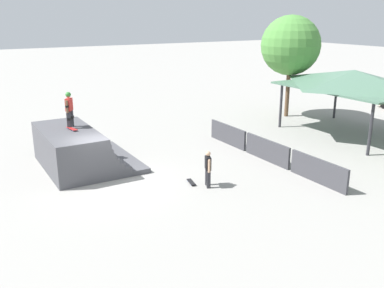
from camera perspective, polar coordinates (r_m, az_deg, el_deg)
ground_plane at (r=18.60m, az=-11.10°, el=-4.99°), size 160.00×160.00×0.00m
quarter_pipe_ramp at (r=20.47m, az=-15.17°, el=-0.81°), size 4.94×4.06×1.82m
skater_on_deck at (r=20.37m, az=-16.05°, el=4.73°), size 0.67×0.53×1.66m
skateboard_on_deck at (r=20.10m, az=-15.69°, el=1.98°), size 0.87×0.32×0.09m
bystander_walking at (r=17.52m, az=2.14°, el=-3.08°), size 0.61×0.34×1.54m
skateboard_on_ground at (r=18.08m, az=-0.09°, el=-5.11°), size 0.78×0.37×0.09m
barrier_fence at (r=21.04m, az=9.98°, el=-0.83°), size 9.74×0.12×1.05m
pavilion_shelter at (r=26.58m, az=20.78°, el=8.07°), size 7.76×5.75×3.80m
tree_far_back at (r=30.09m, az=13.01°, el=12.67°), size 3.98×3.98×6.84m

